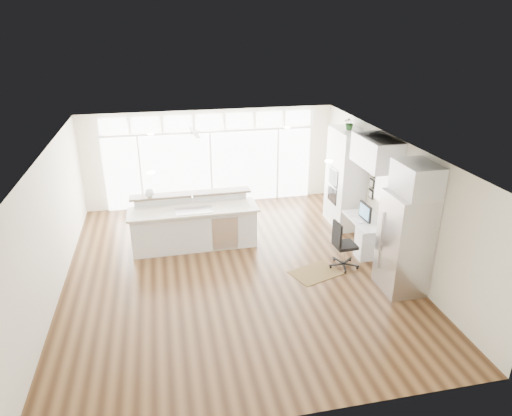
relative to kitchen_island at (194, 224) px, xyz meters
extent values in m
cube|color=#3A2312|center=(0.73, -1.30, -0.60)|extent=(7.00, 8.00, 0.02)
cube|color=white|center=(0.73, -1.30, 2.11)|extent=(7.00, 8.00, 0.02)
cube|color=#EEE7CE|center=(0.73, 2.70, 0.76)|extent=(7.00, 0.04, 2.70)
cube|color=#EEE7CE|center=(0.73, -5.30, 0.76)|extent=(7.00, 0.04, 2.70)
cube|color=#EEE7CE|center=(-2.77, -1.30, 0.76)|extent=(0.04, 8.00, 2.70)
cube|color=#EEE7CE|center=(4.23, -1.30, 0.76)|extent=(0.04, 8.00, 2.70)
cube|color=silver|center=(0.73, 2.64, 0.46)|extent=(5.80, 0.06, 2.08)
cube|color=silver|center=(0.73, 2.64, 1.79)|extent=(5.90, 0.06, 0.40)
cube|color=silver|center=(4.19, -1.00, 0.96)|extent=(0.04, 0.85, 0.85)
cube|color=white|center=(0.23, 1.50, 1.89)|extent=(1.16, 1.16, 0.32)
cube|color=white|center=(0.73, -1.10, 2.09)|extent=(3.40, 3.00, 0.02)
cube|color=white|center=(3.90, 0.50, 0.66)|extent=(0.64, 1.20, 2.50)
cube|color=white|center=(3.86, -1.00, -0.21)|extent=(0.72, 1.30, 0.76)
cube|color=white|center=(3.90, -1.00, 1.76)|extent=(0.64, 1.30, 0.64)
cube|color=silver|center=(3.84, -2.65, 0.41)|extent=(0.76, 0.90, 2.00)
cube|color=white|center=(3.90, -2.65, 1.71)|extent=(0.64, 0.90, 0.60)
cube|color=black|center=(4.19, -0.38, 0.81)|extent=(0.06, 0.22, 0.80)
cube|color=white|center=(0.00, 0.00, 0.00)|extent=(2.98, 1.15, 1.18)
cube|color=#3C2913|center=(2.38, -1.77, -0.58)|extent=(1.16, 0.99, 0.01)
cube|color=black|center=(3.07, -1.64, -0.06)|extent=(0.58, 0.54, 1.06)
sphere|color=white|center=(-0.95, 0.39, 0.70)|extent=(0.24, 0.24, 0.21)
cube|color=black|center=(3.78, -1.00, 0.38)|extent=(0.11, 0.51, 0.42)
cube|color=white|center=(3.61, -1.00, 0.18)|extent=(0.15, 0.33, 0.02)
imported|color=#235022|center=(3.90, 0.50, 2.04)|extent=(0.34, 0.36, 0.26)
camera|label=1|loc=(-0.60, -9.71, 4.43)|focal=32.00mm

